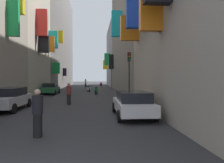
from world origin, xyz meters
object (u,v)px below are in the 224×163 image
object	(u,v)px
parked_car_silver	(9,98)
traffic_light_near_corner	(129,68)
scooter_red	(101,84)
pedestrian_crossing	(69,94)
parked_car_green	(50,88)
pedestrian_near_right	(38,113)
traffic_light_far_corner	(112,73)
scooter_silver	(89,88)
pedestrian_near_left	(86,83)
parked_car_white	(133,103)
scooter_green	(96,90)

from	to	relation	value
parked_car_silver	traffic_light_near_corner	size ratio (longest dim) A/B	1.00
scooter_red	pedestrian_crossing	bearing A→B (deg)	-95.94
parked_car_green	scooter_red	xyz separation A→B (m)	(6.95, 21.81, -0.27)
parked_car_green	scooter_red	bearing A→B (deg)	72.32
pedestrian_near_right	traffic_light_far_corner	xyz separation A→B (m)	(5.00, 30.36, 2.08)
scooter_red	traffic_light_far_corner	distance (m)	11.15
scooter_silver	pedestrian_near_left	size ratio (longest dim) A/B	1.04
parked_car_white	scooter_silver	xyz separation A→B (m)	(-3.03, 20.01, -0.27)
scooter_red	parked_car_silver	bearing A→B (deg)	-101.33
parked_car_green	pedestrian_near_right	size ratio (longest dim) A/B	2.43
scooter_red	pedestrian_near_right	world-z (taller)	pedestrian_near_right
pedestrian_crossing	traffic_light_near_corner	xyz separation A→B (m)	(4.96, 1.36, 2.06)
parked_car_silver	pedestrian_crossing	distance (m)	4.27
scooter_green	parked_car_green	bearing A→B (deg)	178.14
parked_car_silver	traffic_light_near_corner	world-z (taller)	traffic_light_near_corner
parked_car_silver	parked_car_white	xyz separation A→B (m)	(7.65, -2.97, -0.03)
parked_car_green	pedestrian_near_left	bearing A→B (deg)	78.04
traffic_light_near_corner	traffic_light_far_corner	bearing A→B (deg)	89.86
scooter_silver	traffic_light_far_corner	distance (m)	8.23
scooter_red	pedestrian_near_left	distance (m)	5.83
parked_car_green	scooter_green	bearing A→B (deg)	-1.86
pedestrian_near_left	pedestrian_crossing	bearing A→B (deg)	-90.03
scooter_green	pedestrian_near_right	xyz separation A→B (m)	(-2.12, -19.10, 0.40)
pedestrian_near_right	traffic_light_near_corner	bearing A→B (deg)	64.21
parked_car_green	pedestrian_near_left	xyz separation A→B (m)	(3.61, 17.05, 0.16)
pedestrian_near_left	traffic_light_far_corner	bearing A→B (deg)	-50.14
parked_car_green	scooter_green	size ratio (longest dim) A/B	2.21
parked_car_silver	scooter_green	world-z (taller)	parked_car_silver
pedestrian_near_right	traffic_light_near_corner	world-z (taller)	traffic_light_near_corner
parked_car_green	traffic_light_far_corner	world-z (taller)	traffic_light_far_corner
scooter_silver	scooter_green	xyz separation A→B (m)	(1.08, -4.48, 0.00)
parked_car_green	scooter_silver	size ratio (longest dim) A/B	2.25
pedestrian_crossing	pedestrian_near_left	size ratio (longest dim) A/B	0.95
parked_car_silver	pedestrian_near_left	distance (m)	30.01
parked_car_silver	scooter_red	bearing A→B (deg)	78.67
scooter_red	scooter_green	distance (m)	22.03
pedestrian_crossing	parked_car_silver	bearing A→B (deg)	-146.67
parked_car_silver	parked_car_green	bearing A→B (deg)	90.14
pedestrian_near_left	scooter_green	bearing A→B (deg)	-82.98
parked_car_white	pedestrian_crossing	distance (m)	6.71
traffic_light_far_corner	pedestrian_near_left	bearing A→B (deg)	129.86
scooter_silver	pedestrian_crossing	bearing A→B (deg)	-94.13
parked_car_white	scooter_green	xyz separation A→B (m)	(-1.95, 15.53, -0.27)
parked_car_green	traffic_light_near_corner	distance (m)	12.64
scooter_red	pedestrian_crossing	size ratio (longest dim) A/B	1.07
scooter_silver	scooter_green	size ratio (longest dim) A/B	0.98
parked_car_silver	scooter_green	size ratio (longest dim) A/B	2.24
parked_car_white	scooter_red	size ratio (longest dim) A/B	2.41
scooter_silver	pedestrian_near_right	size ratio (longest dim) A/B	1.08
parked_car_green	traffic_light_far_corner	size ratio (longest dim) A/B	0.97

